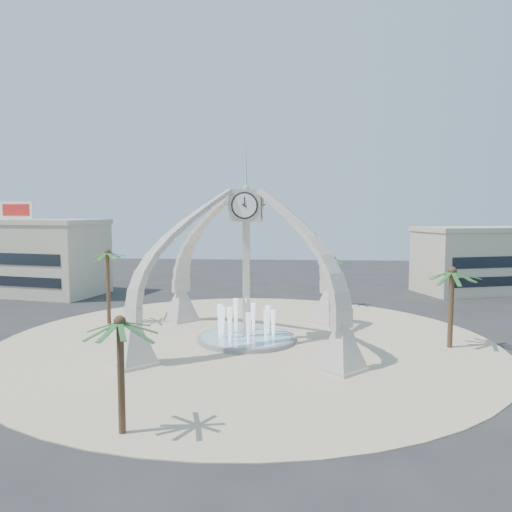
# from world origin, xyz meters

# --- Properties ---
(ground) EXTENTS (140.00, 140.00, 0.00)m
(ground) POSITION_xyz_m (0.00, 0.00, 0.00)
(ground) COLOR #282828
(ground) RESTS_ON ground
(plaza) EXTENTS (40.00, 40.00, 0.06)m
(plaza) POSITION_xyz_m (0.00, 0.00, 0.03)
(plaza) COLOR #C6B793
(plaza) RESTS_ON ground
(clock_tower) EXTENTS (17.94, 17.94, 16.30)m
(clock_tower) POSITION_xyz_m (-0.00, -0.00, 6.49)
(clock_tower) COLOR #BDB5A9
(clock_tower) RESTS_ON ground
(fountain) EXTENTS (8.00, 8.00, 3.62)m
(fountain) POSITION_xyz_m (0.00, 0.00, 0.29)
(fountain) COLOR gray
(fountain) RESTS_ON ground
(building_nw) EXTENTS (23.75, 13.73, 11.90)m
(building_nw) POSITION_xyz_m (-32.00, 22.00, 4.83)
(building_nw) COLOR #BFB695
(building_nw) RESTS_ON ground
(building_ne) EXTENTS (21.87, 14.17, 8.60)m
(building_ne) POSITION_xyz_m (30.00, 28.00, 4.31)
(building_ne) COLOR #BFB695
(building_ne) RESTS_ON ground
(palm_east) EXTENTS (4.99, 4.99, 6.83)m
(palm_east) POSITION_xyz_m (15.97, -0.72, 5.94)
(palm_east) COLOR brown
(palm_east) RESTS_ON ground
(palm_west) EXTENTS (4.54, 4.54, 7.52)m
(palm_west) POSITION_xyz_m (-13.54, 5.13, 6.67)
(palm_west) COLOR brown
(palm_west) RESTS_ON ground
(palm_north) EXTENTS (4.45, 4.45, 6.00)m
(palm_north) POSITION_xyz_m (8.14, 16.05, 5.28)
(palm_north) COLOR brown
(palm_north) RESTS_ON ground
(palm_south) EXTENTS (4.72, 4.72, 6.13)m
(palm_south) POSITION_xyz_m (-4.16, -17.51, 5.36)
(palm_south) COLOR brown
(palm_south) RESTS_ON ground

